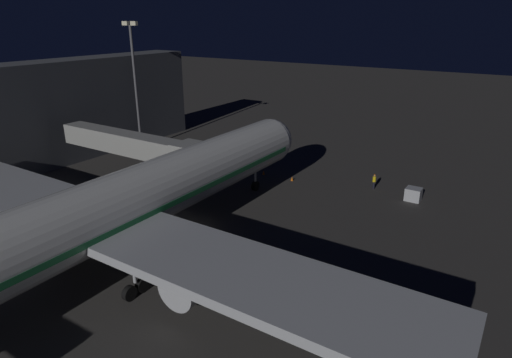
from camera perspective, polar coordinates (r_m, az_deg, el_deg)
ground_plane at (r=44.73m, az=-9.49°, el=-6.81°), size 320.00×320.00×0.00m
airliner_at_gate at (r=36.83m, az=-19.72°, el=-4.59°), size 54.65×58.59×19.58m
jet_bridge at (r=54.91m, az=-14.96°, el=4.19°), size 22.62×3.40×7.10m
apron_floodlight_mast at (r=71.67m, az=-15.52°, el=12.50°), size 2.90×0.50×19.69m
baggage_container_mid_row at (r=54.36m, az=19.85°, el=-1.89°), size 1.74×1.56×1.52m
ground_crew_by_tug at (r=56.40m, az=15.17°, el=-0.23°), size 0.40×0.40×1.93m
traffic_cone_nose_port at (r=57.65m, az=4.72°, el=0.05°), size 0.36×0.36×0.55m
traffic_cone_nose_starboard at (r=59.70m, az=1.01°, el=0.84°), size 0.36×0.36×0.55m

